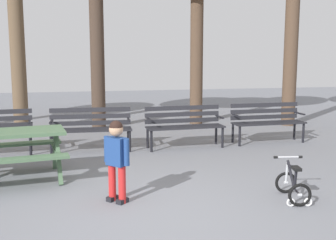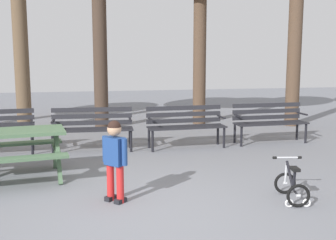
% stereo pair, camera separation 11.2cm
% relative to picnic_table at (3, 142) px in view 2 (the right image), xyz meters
% --- Properties ---
extents(ground, '(36.00, 36.00, 0.00)m').
position_rel_picnic_table_xyz_m(ground, '(1.89, -1.78, -0.59)').
color(ground, slate).
extents(picnic_table, '(1.96, 1.57, 0.79)m').
position_rel_picnic_table_xyz_m(picnic_table, '(0.00, 0.00, 0.00)').
color(picnic_table, '#4C6B4C').
rests_on(picnic_table, ground).
extents(park_bench_left, '(1.62, 0.54, 0.85)m').
position_rel_picnic_table_xyz_m(park_bench_left, '(1.37, 1.82, -0.08)').
color(park_bench_left, '#232328').
rests_on(park_bench_left, ground).
extents(park_bench_right, '(1.61, 0.51, 0.85)m').
position_rel_picnic_table_xyz_m(park_bench_right, '(3.27, 1.72, -0.08)').
color(park_bench_right, '#232328').
rests_on(park_bench_right, ground).
extents(park_bench_far_right, '(1.61, 0.50, 0.85)m').
position_rel_picnic_table_xyz_m(park_bench_far_right, '(5.17, 1.82, -0.08)').
color(park_bench_far_right, '#232328').
rests_on(park_bench_far_right, ground).
extents(child_standing, '(0.30, 0.32, 1.07)m').
position_rel_picnic_table_xyz_m(child_standing, '(1.57, -1.27, 0.04)').
color(child_standing, red).
rests_on(child_standing, ground).
extents(kids_bicycle, '(0.44, 0.60, 0.54)m').
position_rel_picnic_table_xyz_m(kids_bicycle, '(3.83, -1.70, -0.39)').
color(kids_bicycle, black).
rests_on(kids_bicycle, ground).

